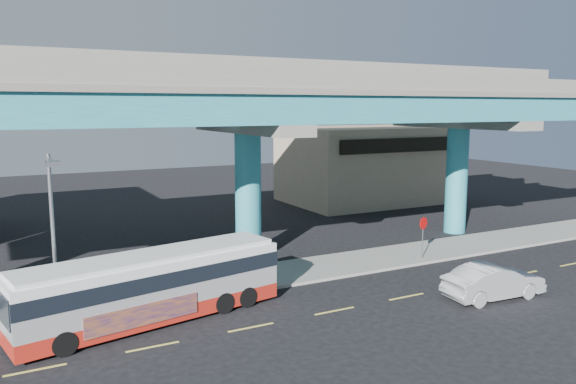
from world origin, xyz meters
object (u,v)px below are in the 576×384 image
street_lamp (53,214)px  stop_sign (423,229)px  parked_car (3,297)px  sedan (494,282)px  transit_bus (152,285)px

street_lamp → stop_sign: street_lamp is taller
street_lamp → parked_car: bearing=131.7°
sedan → street_lamp: 19.54m
transit_bus → parked_car: transit_bus is taller
transit_bus → sedan: (14.75, -4.55, -0.77)m
transit_bus → sedan: transit_bus is taller
parked_car → street_lamp: street_lamp is taller
transit_bus → parked_car: bearing=136.5°
sedan → stop_sign: 6.76m
transit_bus → street_lamp: street_lamp is taller
sedan → stop_sign: size_ratio=2.06×
street_lamp → stop_sign: bearing=2.1°
parked_car → street_lamp: bearing=-124.4°
transit_bus → sedan: size_ratio=2.29×
transit_bus → sedan: bearing=-28.3°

